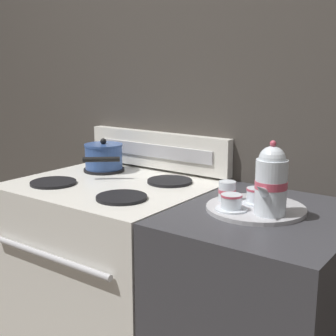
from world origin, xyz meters
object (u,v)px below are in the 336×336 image
creamer_jug (227,191)px  stove (115,285)px  teapot (271,181)px  teacup_left (256,196)px  teacup_right (231,202)px  saucepan (104,156)px  serving_tray (256,208)px

creamer_jug → stove: bearing=-178.4°
teapot → teacup_left: bearing=135.0°
teacup_left → teacup_right: same height
teacup_left → teapot: bearing=-45.0°
saucepan → teacup_right: saucepan is taller
stove → teapot: teapot is taller
serving_tray → teacup_left: teacup_left is taller
stove → teacup_left: (0.63, 0.05, 0.49)m
teacup_left → creamer_jug: 0.10m
stove → teapot: size_ratio=3.89×
stove → teapot: (0.72, -0.04, 0.58)m
stove → teacup_right: bearing=-7.0°
serving_tray → teacup_left: (-0.02, 0.04, 0.03)m
teacup_left → serving_tray: bearing=-66.1°
stove → teacup_left: teacup_left is taller
stove → serving_tray: bearing=1.0°
stove → saucepan: bearing=141.3°
teacup_right → serving_tray: bearing=60.3°
saucepan → teacup_right: 0.81m
teacup_left → teacup_right: size_ratio=1.00×
teapot → teacup_right: 0.15m
saucepan → teacup_left: size_ratio=2.56×
teapot → teacup_right: size_ratio=2.25×
saucepan → teacup_left: saucepan is taller
teapot → creamer_jug: teapot is taller
saucepan → teapot: size_ratio=1.14×
stove → serving_tray: size_ratio=2.77×
stove → teacup_right: size_ratio=8.76×
stove → teacup_right: 0.78m
serving_tray → teacup_left: size_ratio=3.17×
stove → creamer_jug: (0.53, 0.01, 0.50)m
teacup_right → creamer_jug: creamer_jug is taller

